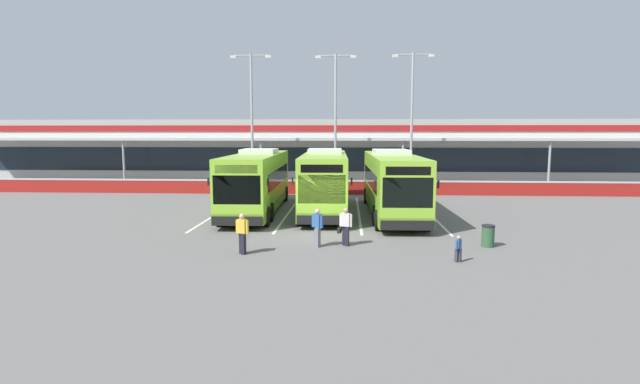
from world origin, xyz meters
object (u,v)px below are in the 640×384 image
Objects in this scene: pedestrian_with_handbag at (345,226)px; lamp_post_centre at (336,114)px; coach_bus_left_centre at (325,182)px; lamp_post_west at (252,114)px; pedestrian_in_dark_coat at (317,226)px; coach_bus_centre at (392,184)px; lamp_post_east at (412,113)px; litter_bin at (488,236)px; coach_bus_leftmost at (257,182)px; pedestrian_child at (458,248)px; pedestrian_near_bin at (242,232)px.

lamp_post_centre is at bearing 92.72° from pedestrian_with_handbag.
coach_bus_left_centre is 11.04m from lamp_post_centre.
lamp_post_west is 1.00× the size of lamp_post_centre.
pedestrian_in_dark_coat is 20.15m from lamp_post_centre.
coach_bus_centre is 9.10m from pedestrian_in_dark_coat.
lamp_post_centre is at bearing 178.06° from lamp_post_east.
litter_bin is at bearing -50.73° from coach_bus_left_centre.
coach_bus_left_centre is 11.62m from litter_bin.
lamp_post_centre is at bearing 89.22° from pedestrian_in_dark_coat.
coach_bus_leftmost is at bearing 143.51° from litter_bin.
pedestrian_child is 0.09× the size of lamp_post_centre.
pedestrian_child is (4.19, -2.42, -0.32)m from pedestrian_with_handbag.
pedestrian_child is 0.62× the size of pedestrian_near_bin.
coach_bus_leftmost and coach_bus_centre have the same top height.
pedestrian_with_handbag is at bearing -105.28° from lamp_post_east.
pedestrian_with_handbag is 20.36m from lamp_post_east.
pedestrian_in_dark_coat is at bearing -89.19° from coach_bus_left_centre.
lamp_post_centre is (6.73, 0.45, 0.00)m from lamp_post_west.
litter_bin is at bearing -87.47° from lamp_post_east.
pedestrian_child is at bearing -125.49° from litter_bin.
coach_bus_left_centre is at bearing 98.19° from pedestrian_with_handbag.
pedestrian_child is 1.08× the size of litter_bin.
pedestrian_in_dark_coat is 1.61× the size of pedestrian_child.
coach_bus_left_centre is at bearing 7.44° from coach_bus_leftmost.
litter_bin is (6.00, 0.12, -0.39)m from pedestrian_with_handbag.
litter_bin is (7.31, -8.94, -1.32)m from coach_bus_left_centre.
coach_bus_left_centre reaches higher than pedestrian_child.
lamp_post_east is at bearing 1.11° from lamp_post_west.
lamp_post_centre is at bearing 107.78° from coach_bus_centre.
coach_bus_leftmost is at bearing -77.38° from lamp_post_west.
coach_bus_centre is 11.74m from pedestrian_near_bin.
coach_bus_centre is 7.53× the size of pedestrian_in_dark_coat.
lamp_post_east is 11.83× the size of litter_bin.
coach_bus_left_centre is at bearing 75.58° from pedestrian_near_bin.
lamp_post_east reaches higher than coach_bus_left_centre.
pedestrian_near_bin is at bearing -82.70° from coach_bus_leftmost.
pedestrian_in_dark_coat is 20.75m from lamp_post_west.
pedestrian_near_bin is 21.72m from lamp_post_centre.
coach_bus_leftmost is at bearing -112.79° from lamp_post_centre.
lamp_post_east reaches higher than pedestrian_in_dark_coat.
pedestrian_with_handbag is 0.15× the size of lamp_post_west.
pedestrian_child is 22.88m from lamp_post_centre.
pedestrian_child is 24.86m from lamp_post_west.
pedestrian_in_dark_coat is 0.15× the size of lamp_post_east.
lamp_post_west is at bearing 102.62° from coach_bus_leftmost.
pedestrian_child is 0.09× the size of lamp_post_east.
pedestrian_child is at bearing -81.73° from coach_bus_centre.
lamp_post_east is (6.34, 19.21, 5.42)m from pedestrian_in_dark_coat.
litter_bin is at bearing 3.19° from pedestrian_in_dark_coat.
lamp_post_west is 12.81m from lamp_post_east.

